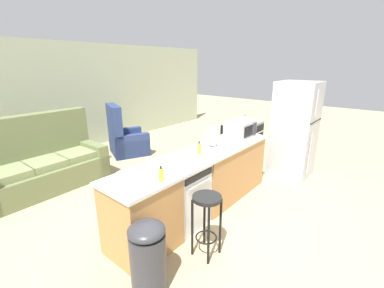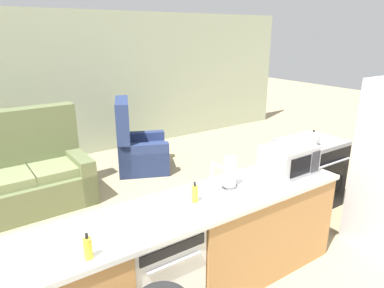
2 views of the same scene
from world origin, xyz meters
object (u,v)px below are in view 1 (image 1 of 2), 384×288
dishwasher (182,195)px  refrigerator (295,130)px  stove_range (242,142)px  kettle (245,120)px  soap_bottle (199,148)px  paper_towel_roll (213,137)px  trash_bin (148,257)px  bar_stool (207,213)px  microwave (240,129)px  couch (41,165)px  armchair (125,140)px  dish_soap_bottle (161,175)px

dishwasher → refrigerator: (2.60, -0.55, 0.48)m
stove_range → kettle: bearing=-142.8°
soap_bottle → kettle: size_ratio=0.86×
paper_towel_roll → trash_bin: 2.04m
bar_stool → trash_bin: 0.77m
microwave → paper_towel_roll: bearing=173.3°
kettle → couch: size_ratio=0.10×
dishwasher → armchair: bearing=67.2°
dishwasher → armchair: armchair is taller
soap_bottle → kettle: (2.04, 0.41, 0.01)m
refrigerator → dish_soap_bottle: bearing=174.1°
dishwasher → kettle: (2.43, 0.42, 0.56)m
refrigerator → paper_towel_roll: refrigerator is taller
armchair → stove_range: bearing=-60.5°
dish_soap_bottle → kettle: kettle is taller
kettle → bar_stool: (-2.71, -1.04, -0.45)m
dish_soap_bottle → stove_range: bearing=13.7°
microwave → armchair: (-0.25, 2.96, -0.69)m
paper_towel_roll → stove_range: bearing=14.8°
kettle → trash_bin: size_ratio=0.28×
soap_bottle → armchair: armchair is taller
soap_bottle → bar_stool: soap_bottle is taller
dish_soap_bottle → paper_towel_roll: bearing=12.3°
dish_soap_bottle → couch: size_ratio=0.09×
microwave → soap_bottle: 1.10m
soap_bottle → armchair: size_ratio=0.15×
stove_range → refrigerator: (-0.00, -1.10, 0.45)m
couch → armchair: couch is taller
stove_range → refrigerator: refrigerator is taller
dishwasher → stove_range: stove_range is taller
dish_soap_bottle → armchair: bearing=60.4°
refrigerator → dish_soap_bottle: 3.18m
trash_bin → couch: (0.27, 3.13, 0.02)m
refrigerator → bar_stool: size_ratio=2.43×
paper_towel_roll → armchair: 2.99m
trash_bin → kettle: bearing=14.9°
microwave → dish_soap_bottle: size_ratio=2.84×
paper_towel_roll → couch: 3.06m
stove_range → paper_towel_roll: paper_towel_roll is taller
refrigerator → kettle: size_ratio=8.76×
paper_towel_roll → bar_stool: (-1.10, -0.70, -0.50)m
dish_soap_bottle → bar_stool: size_ratio=0.24×
armchair → refrigerator: bearing=-68.8°
dishwasher → bar_stool: 0.69m
couch → soap_bottle: bearing=-66.4°
refrigerator → microwave: bearing=153.6°
microwave → soap_bottle: bearing=179.0°
soap_bottle → armchair: bearing=73.9°
dishwasher → armchair: 3.21m
couch → dishwasher: bearing=-74.1°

